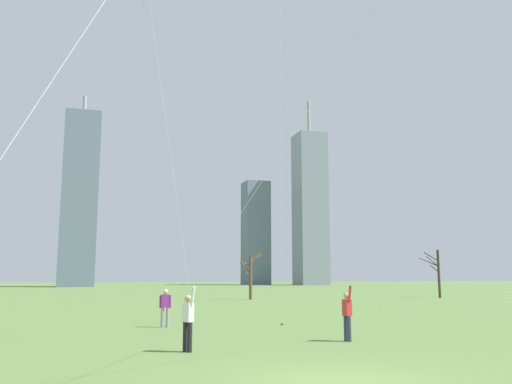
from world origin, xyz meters
The scene contains 11 objects.
ground_plane centered at (0.00, 0.00, 0.00)m, with size 400.00×400.00×0.00m, color #5B7A3D.
kite_flyer_midfield_left_teal centered at (-0.69, 2.62, 4.36)m, with size 6.94×12.68×15.90m.
kite_flyer_foreground_left_red centered at (3.28, 4.88, 2.82)m, with size 0.95×12.47×15.84m.
kite_flyer_foreground_right_white centered at (-6.11, -1.24, 4.54)m, with size 7.47×5.11×17.38m.
bystander_strolling_midfield centered at (-1.86, 13.34, 0.90)m, with size 0.51×0.25×1.62m.
distant_kite_drifting_right_blue centered at (-2.00, 24.02, 20.49)m, with size 2.87×5.62×22.83m.
bare_tree_leftmost centered at (29.05, 37.46, 2.64)m, with size 2.09×1.98×4.86m.
bare_tree_center centered at (9.67, 39.46, 2.32)m, with size 2.37×1.19×4.64m.
skyline_mid_tower_left centered at (-7.57, 109.76, 18.62)m, with size 7.38×7.82×41.38m.
skyline_tall_tower centered at (48.12, 116.18, 19.32)m, with size 7.30×7.30×47.52m.
skyline_wide_slab centered at (36.29, 124.90, 13.41)m, with size 6.35×6.53×26.81m.
Camera 1 is at (-5.10, -10.67, 2.17)m, focal length 38.07 mm.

